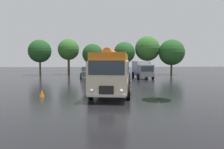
# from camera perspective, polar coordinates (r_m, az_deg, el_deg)

# --- Properties ---
(ground_plane) EXTENTS (120.00, 120.00, 0.00)m
(ground_plane) POSITION_cam_1_polar(r_m,az_deg,el_deg) (18.30, 0.74, -4.70)
(ground_plane) COLOR black
(vintage_bus) EXTENTS (3.89, 10.34, 3.49)m
(vintage_bus) POSITION_cam_1_polar(r_m,az_deg,el_deg) (18.08, 0.27, 1.23)
(vintage_bus) COLOR beige
(vintage_bus) RESTS_ON ground
(car_near_left) EXTENTS (2.23, 4.33, 1.66)m
(car_near_left) POSITION_cam_1_polar(r_m,az_deg,el_deg) (32.18, -6.58, 0.57)
(car_near_left) COLOR #4C5156
(car_near_left) RESTS_ON ground
(car_mid_left) EXTENTS (2.29, 4.36, 1.66)m
(car_mid_left) POSITION_cam_1_polar(r_m,az_deg,el_deg) (32.57, -2.25, 0.64)
(car_mid_left) COLOR maroon
(car_mid_left) RESTS_ON ground
(car_mid_right) EXTENTS (2.40, 4.40, 1.66)m
(car_mid_right) POSITION_cam_1_polar(r_m,az_deg,el_deg) (31.94, 3.06, 0.57)
(car_mid_right) COLOR navy
(car_mid_right) RESTS_ON ground
(box_van) EXTENTS (2.51, 5.84, 2.50)m
(box_van) POSITION_cam_1_polar(r_m,az_deg,el_deg) (32.40, 7.83, 1.50)
(box_van) COLOR #B2B7BC
(box_van) RESTS_ON ground
(tree_far_left) EXTENTS (3.91, 3.91, 6.10)m
(tree_far_left) POSITION_cam_1_polar(r_m,az_deg,el_deg) (39.48, -18.38, 5.79)
(tree_far_left) COLOR #4C3823
(tree_far_left) RESTS_ON ground
(tree_left_of_centre) EXTENTS (3.74, 3.74, 6.36)m
(tree_left_of_centre) POSITION_cam_1_polar(r_m,az_deg,el_deg) (39.63, -11.21, 6.43)
(tree_left_of_centre) COLOR #4C3823
(tree_left_of_centre) RESTS_ON ground
(tree_centre) EXTENTS (3.56, 3.56, 5.42)m
(tree_centre) POSITION_cam_1_polar(r_m,az_deg,el_deg) (38.00, -5.14, 5.29)
(tree_centre) COLOR #4C3823
(tree_centre) RESTS_ON ground
(tree_right_of_centre) EXTENTS (3.79, 3.79, 5.85)m
(tree_right_of_centre) POSITION_cam_1_polar(r_m,az_deg,el_deg) (39.24, 3.25, 5.64)
(tree_right_of_centre) COLOR #4C3823
(tree_right_of_centre) RESTS_ON ground
(tree_far_right) EXTENTS (4.44, 4.44, 6.89)m
(tree_far_right) POSITION_cam_1_polar(r_m,az_deg,el_deg) (40.06, 9.22, 6.62)
(tree_far_right) COLOR #4C3823
(tree_far_right) RESTS_ON ground
(tree_extra_right) EXTENTS (4.54, 4.54, 6.24)m
(tree_extra_right) POSITION_cam_1_polar(r_m,az_deg,el_deg) (39.92, 15.46, 5.60)
(tree_extra_right) COLOR #4C3823
(tree_extra_right) RESTS_ON ground
(traffic_cone) EXTENTS (0.36, 0.36, 0.55)m
(traffic_cone) POSITION_cam_1_polar(r_m,az_deg,el_deg) (16.96, -17.83, -4.66)
(traffic_cone) COLOR orange
(traffic_cone) RESTS_ON ground
(puddle_patch) EXTENTS (1.99, 1.99, 0.01)m
(puddle_patch) POSITION_cam_1_polar(r_m,az_deg,el_deg) (15.23, 11.47, -6.55)
(puddle_patch) COLOR black
(puddle_patch) RESTS_ON ground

